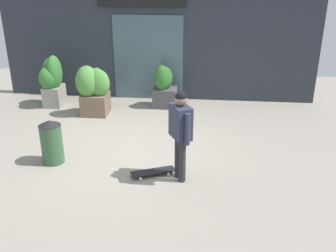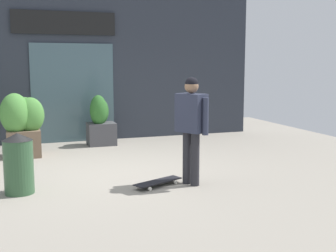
{
  "view_description": "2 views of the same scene",
  "coord_description": "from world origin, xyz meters",
  "px_view_note": "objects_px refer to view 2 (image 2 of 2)",
  "views": [
    {
      "loc": [
        1.35,
        -7.09,
        3.58
      ],
      "look_at": [
        0.7,
        -0.74,
        0.86
      ],
      "focal_mm": 41.71,
      "sensor_mm": 36.0,
      "label": 1
    },
    {
      "loc": [
        -1.5,
        -7.03,
        1.82
      ],
      "look_at": [
        0.7,
        -0.74,
        0.86
      ],
      "focal_mm": 46.55,
      "sensor_mm": 36.0,
      "label": 2
    }
  ],
  "objects_px": {
    "skateboarder": "(191,120)",
    "trash_bin": "(18,163)",
    "planter_box_mid": "(100,121)",
    "planter_box_right": "(23,122)",
    "skateboard": "(158,182)"
  },
  "relations": [
    {
      "from": "skateboard",
      "to": "trash_bin",
      "type": "xyz_separation_m",
      "value": [
        -1.97,
        0.29,
        0.37
      ]
    },
    {
      "from": "skateboarder",
      "to": "skateboard",
      "type": "xyz_separation_m",
      "value": [
        -0.49,
        0.09,
        -0.93
      ]
    },
    {
      "from": "skateboard",
      "to": "trash_bin",
      "type": "relative_size",
      "value": 0.95
    },
    {
      "from": "skateboarder",
      "to": "skateboard",
      "type": "distance_m",
      "value": 1.06
    },
    {
      "from": "planter_box_right",
      "to": "trash_bin",
      "type": "distance_m",
      "value": 2.58
    },
    {
      "from": "skateboarder",
      "to": "planter_box_right",
      "type": "distance_m",
      "value": 3.79
    },
    {
      "from": "skateboard",
      "to": "planter_box_right",
      "type": "xyz_separation_m",
      "value": [
        -1.86,
        2.86,
        0.62
      ]
    },
    {
      "from": "planter_box_right",
      "to": "trash_bin",
      "type": "bearing_deg",
      "value": -92.4
    },
    {
      "from": "skateboarder",
      "to": "planter_box_right",
      "type": "bearing_deg",
      "value": -79.8
    },
    {
      "from": "planter_box_mid",
      "to": "trash_bin",
      "type": "distance_m",
      "value": 3.76
    },
    {
      "from": "skateboarder",
      "to": "planter_box_mid",
      "type": "bearing_deg",
      "value": -107.81
    },
    {
      "from": "planter_box_mid",
      "to": "skateboarder",
      "type": "bearing_deg",
      "value": -79.42
    },
    {
      "from": "skateboarder",
      "to": "trash_bin",
      "type": "distance_m",
      "value": 2.55
    },
    {
      "from": "skateboarder",
      "to": "planter_box_right",
      "type": "xyz_separation_m",
      "value": [
        -2.35,
        2.95,
        -0.31
      ]
    },
    {
      "from": "skateboard",
      "to": "planter_box_right",
      "type": "relative_size",
      "value": 0.65
    }
  ]
}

